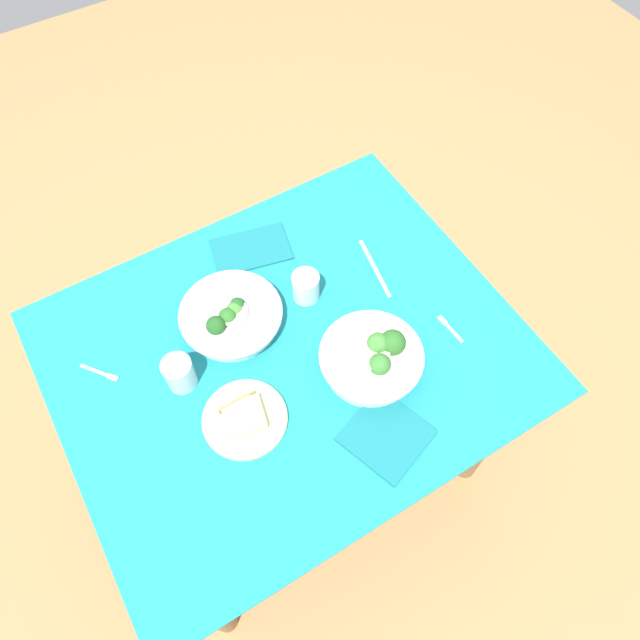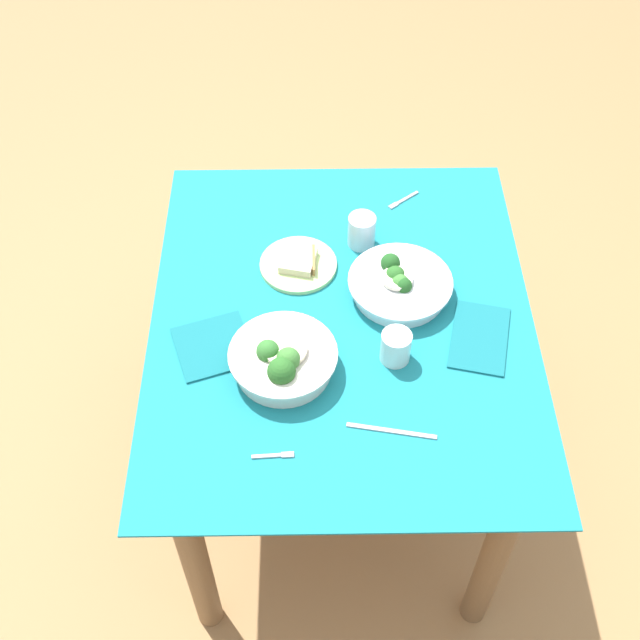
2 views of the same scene
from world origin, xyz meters
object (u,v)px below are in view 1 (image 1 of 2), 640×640
Objects in this scene: broccoli_bowl_far at (373,358)px; water_glass_center at (306,287)px; napkin_folded_lower at (386,435)px; fork_by_near_bowl at (449,328)px; napkin_folded_upper at (251,249)px; broccoli_bowl_near at (231,317)px; bread_side_plate at (245,418)px; table_knife_left at (375,268)px; fork_by_far_bowl at (101,373)px; water_glass_side at (179,373)px.

water_glass_center is at bearing -82.58° from broccoli_bowl_far.
napkin_folded_lower is at bearing 84.99° from water_glass_center.
napkin_folded_upper reaches higher than fork_by_near_bowl.
napkin_folded_lower is (-0.02, 0.65, 0.00)m from napkin_folded_upper.
broccoli_bowl_near is at bearing 53.88° from fork_by_near_bowl.
broccoli_bowl_far reaches higher than bread_side_plate.
bread_side_plate is 0.51m from napkin_folded_upper.
table_knife_left is at bearing 138.36° from napkin_folded_upper.
water_glass_center reaches higher than fork_by_far_bowl.
napkin_folded_lower is at bearing 91.54° from napkin_folded_upper.
table_knife_left is (-0.21, 0.02, -0.04)m from water_glass_center.
table_knife_left is (-0.17, -0.24, -0.04)m from broccoli_bowl_far.
water_glass_center is 0.89× the size of fork_by_near_bowl.
broccoli_bowl_far reaches higher than fork_by_near_bowl.
fork_by_near_bowl is (-0.82, 0.34, 0.00)m from fork_by_far_bowl.
napkin_folded_upper is at bearing -129.19° from broccoli_bowl_near.
water_glass_side is 0.43m from napkin_folded_upper.
water_glass_side is 0.60m from table_knife_left.
broccoli_bowl_far is 0.96× the size of broccoli_bowl_near.
fork_by_far_bowl is 0.97× the size of fork_by_near_bowl.
bread_side_plate is 2.17× the size of fork_by_near_bowl.
fork_by_near_bowl is 0.53× the size of napkin_folded_lower.
water_glass_center is at bearing 40.19° from fork_by_near_bowl.
broccoli_bowl_far is at bearing 83.13° from fork_by_near_bowl.
fork_by_far_bowl is at bearing -37.04° from water_glass_side.
bread_side_plate reaches higher than fork_by_near_bowl.
water_glass_side is 0.42× the size of napkin_folded_upper.
water_glass_side is at bearing 39.50° from napkin_folded_upper.
water_glass_center is at bearing 94.41° from table_knife_left.
fork_by_near_bowl and table_knife_left have the same top height.
fork_by_far_bowl is 0.45× the size of table_knife_left.
water_glass_side reaches higher than napkin_folded_lower.
table_knife_left is at bearing 173.99° from water_glass_center.
water_glass_side reaches higher than table_knife_left.
fork_by_far_bowl is 0.52× the size of napkin_folded_lower.
broccoli_bowl_near is 1.31× the size of table_knife_left.
broccoli_bowl_far reaches higher than table_knife_left.
water_glass_side is 0.45× the size of table_knife_left.
fork_by_near_bowl is (-0.48, 0.31, -0.03)m from broccoli_bowl_near.
bread_side_plate is at bearing 81.71° from fork_by_near_bowl.
napkin_folded_upper and napkin_folded_lower have the same top height.
water_glass_center is 0.39× the size of napkin_folded_upper.
table_knife_left is (-0.60, -0.04, -0.04)m from water_glass_side.
table_knife_left is at bearing 46.00° from fork_by_far_bowl.
bread_side_plate is at bearing -5.92° from broccoli_bowl_far.
broccoli_bowl_far is 0.68m from fork_by_far_bowl.
water_glass_side is at bearing 68.27° from fork_by_near_bowl.
broccoli_bowl_far is at bearing 97.42° from water_glass_center.
fork_by_near_bowl is 0.44× the size of napkin_folded_upper.
table_knife_left is 0.95× the size of napkin_folded_upper.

